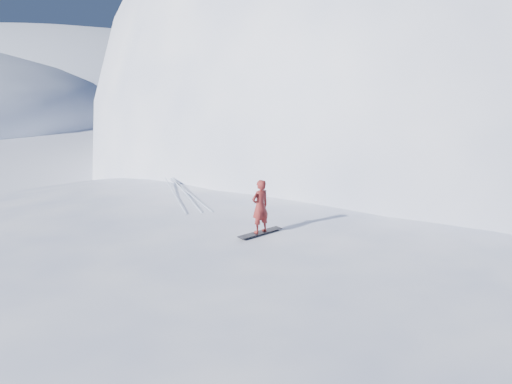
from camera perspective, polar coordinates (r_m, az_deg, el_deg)
The scene contains 9 objects.
ground at distance 15.20m, azimuth -7.58°, elevation -14.59°, with size 400.00×400.00×0.00m, color white.
near_ridge at distance 17.89m, azimuth -4.40°, elevation -9.72°, with size 36.00×28.00×4.80m, color white.
summit_peak at distance 45.52m, azimuth 21.16°, elevation 4.57°, with size 60.00×56.00×56.00m, color white.
peak_shoulder at distance 35.45m, azimuth 8.59°, elevation 2.69°, with size 28.00×24.00×18.00m, color white.
far_ridge_c at distance 129.83m, azimuth -26.15°, elevation 10.24°, with size 140.00×90.00×36.00m, color white.
wind_bumps at distance 17.09m, azimuth -9.53°, elevation -11.14°, with size 16.00×14.40×1.00m.
snowboard at distance 14.73m, azimuth 0.52°, elevation -5.09°, with size 1.62×0.30×0.03m, color black.
snowboarder at distance 14.45m, azimuth 0.53°, elevation -1.81°, with size 0.63×0.41×1.73m, color maroon.
board_tracks at distance 19.64m, azimuth -9.12°, elevation -0.09°, with size 2.11×5.91×0.04m.
Camera 1 is at (0.17, -13.23, 7.48)m, focal length 32.00 mm.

